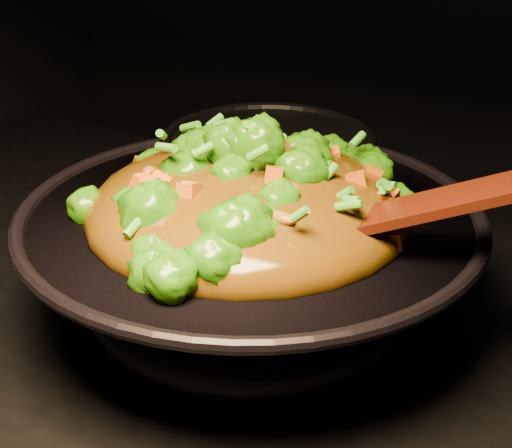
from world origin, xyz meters
The scene contains 4 objects.
wok centered at (0.08, 0.10, 0.96)m, with size 0.42×0.42×0.12m, color black, non-canonical shape.
stir_fry centered at (0.08, 0.09, 1.07)m, with size 0.30×0.30×0.10m, color #297108, non-canonical shape.
spatula centered at (0.26, 0.10, 1.07)m, with size 0.31×0.05×0.01m, color #3B1708.
back_pot centered at (0.00, 0.26, 0.97)m, with size 0.23×0.23×0.13m, color black.
Camera 1 is at (0.44, -0.45, 1.34)m, focal length 55.00 mm.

